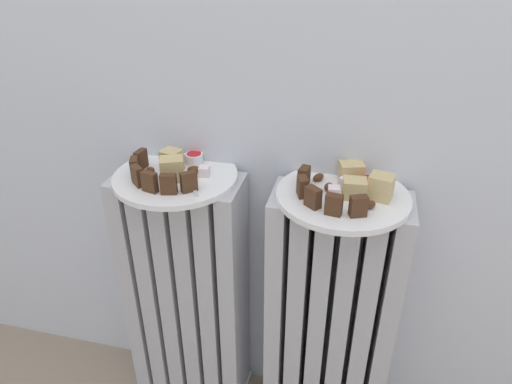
% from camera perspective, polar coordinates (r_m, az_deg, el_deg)
% --- Properties ---
extents(radiator_left, '(0.30, 0.13, 0.67)m').
position_cam_1_polar(radiator_left, '(1.19, -8.48, -12.98)').
color(radiator_left, '#B2B2B7').
rests_on(radiator_left, ground_plane).
extents(radiator_right, '(0.30, 0.13, 0.67)m').
position_cam_1_polar(radiator_right, '(1.13, 9.03, -15.78)').
color(radiator_right, '#B2B2B7').
rests_on(radiator_right, ground_plane).
extents(plate_left, '(0.26, 0.26, 0.01)m').
position_cam_1_polar(plate_left, '(0.99, -9.92, 1.87)').
color(plate_left, white).
rests_on(plate_left, radiator_left).
extents(plate_right, '(0.26, 0.26, 0.01)m').
position_cam_1_polar(plate_right, '(0.92, 10.69, -0.50)').
color(plate_right, white).
rests_on(plate_right, radiator_right).
extents(dark_cake_slice_left_0, '(0.02, 0.03, 0.04)m').
position_cam_1_polar(dark_cake_slice_left_0, '(1.02, -14.07, 3.93)').
color(dark_cake_slice_left_0, '#472B19').
rests_on(dark_cake_slice_left_0, plate_left).
extents(dark_cake_slice_left_1, '(0.02, 0.04, 0.04)m').
position_cam_1_polar(dark_cake_slice_left_1, '(0.99, -14.82, 2.94)').
color(dark_cake_slice_left_1, '#472B19').
rests_on(dark_cake_slice_left_1, plate_left).
extents(dark_cake_slice_left_2, '(0.03, 0.03, 0.04)m').
position_cam_1_polar(dark_cake_slice_left_2, '(0.95, -14.49, 1.95)').
color(dark_cake_slice_left_2, '#472B19').
rests_on(dark_cake_slice_left_2, plate_left).
extents(dark_cake_slice_left_3, '(0.03, 0.02, 0.04)m').
position_cam_1_polar(dark_cake_slice_left_3, '(0.92, -13.06, 1.22)').
color(dark_cake_slice_left_3, '#472B19').
rests_on(dark_cake_slice_left_3, plate_left).
extents(dark_cake_slice_left_4, '(0.03, 0.02, 0.04)m').
position_cam_1_polar(dark_cake_slice_left_4, '(0.91, -10.80, 0.95)').
color(dark_cake_slice_left_4, '#472B19').
rests_on(dark_cake_slice_left_4, plate_left).
extents(dark_cake_slice_left_5, '(0.03, 0.03, 0.04)m').
position_cam_1_polar(dark_cake_slice_left_5, '(0.91, -8.33, 1.26)').
color(dark_cake_slice_left_5, '#472B19').
rests_on(dark_cake_slice_left_5, plate_left).
extents(marble_cake_slice_left_0, '(0.05, 0.04, 0.05)m').
position_cam_1_polar(marble_cake_slice_left_0, '(1.00, -10.39, 3.87)').
color(marble_cake_slice_left_0, tan).
rests_on(marble_cake_slice_left_0, plate_left).
extents(marble_cake_slice_left_1, '(0.06, 0.05, 0.05)m').
position_cam_1_polar(marble_cake_slice_left_1, '(0.96, -10.36, 2.80)').
color(marble_cake_slice_left_1, tan).
rests_on(marble_cake_slice_left_1, plate_left).
extents(turkish_delight_left_0, '(0.03, 0.03, 0.02)m').
position_cam_1_polar(turkish_delight_left_0, '(1.03, -9.56, 4.07)').
color(turkish_delight_left_0, white).
rests_on(turkish_delight_left_0, plate_left).
extents(turkish_delight_left_1, '(0.02, 0.02, 0.02)m').
position_cam_1_polar(turkish_delight_left_1, '(0.97, -6.44, 2.56)').
color(turkish_delight_left_1, white).
rests_on(turkish_delight_left_1, plate_left).
extents(medjool_date_left_0, '(0.03, 0.02, 0.01)m').
position_cam_1_polar(medjool_date_left_0, '(0.99, -7.69, 2.78)').
color(medjool_date_left_0, '#4C2814').
rests_on(medjool_date_left_0, plate_left).
extents(medjool_date_left_1, '(0.02, 0.03, 0.01)m').
position_cam_1_polar(medjool_date_left_1, '(1.00, -13.02, 2.55)').
color(medjool_date_left_1, '#4C2814').
rests_on(medjool_date_left_1, plate_left).
extents(jam_bowl_left, '(0.04, 0.04, 0.02)m').
position_cam_1_polar(jam_bowl_left, '(1.03, -7.67, 4.26)').
color(jam_bowl_left, white).
rests_on(jam_bowl_left, plate_left).
extents(dark_cake_slice_right_0, '(0.02, 0.03, 0.04)m').
position_cam_1_polar(dark_cake_slice_right_0, '(0.93, 5.96, 1.93)').
color(dark_cake_slice_right_0, '#472B19').
rests_on(dark_cake_slice_right_0, plate_right).
extents(dark_cake_slice_right_1, '(0.03, 0.03, 0.04)m').
position_cam_1_polar(dark_cake_slice_right_1, '(0.89, 5.77, 0.65)').
color(dark_cake_slice_right_1, '#472B19').
rests_on(dark_cake_slice_right_1, plate_right).
extents(dark_cake_slice_right_2, '(0.03, 0.03, 0.04)m').
position_cam_1_polar(dark_cake_slice_right_2, '(0.86, 7.08, -0.66)').
color(dark_cake_slice_right_2, '#472B19').
rests_on(dark_cake_slice_right_2, plate_right).
extents(dark_cake_slice_right_3, '(0.03, 0.02, 0.04)m').
position_cam_1_polar(dark_cake_slice_right_3, '(0.84, 9.62, -1.57)').
color(dark_cake_slice_right_3, '#472B19').
rests_on(dark_cake_slice_right_3, plate_right).
extents(dark_cake_slice_right_4, '(0.04, 0.03, 0.04)m').
position_cam_1_polar(dark_cake_slice_right_4, '(0.84, 12.58, -1.73)').
color(dark_cake_slice_right_4, '#472B19').
rests_on(dark_cake_slice_right_4, plate_right).
extents(marble_cake_slice_right_0, '(0.05, 0.05, 0.05)m').
position_cam_1_polar(marble_cake_slice_right_0, '(0.91, 15.21, 0.60)').
color(marble_cake_slice_right_0, tan).
rests_on(marble_cake_slice_right_0, plate_right).
extents(marble_cake_slice_right_1, '(0.06, 0.05, 0.04)m').
position_cam_1_polar(marble_cake_slice_right_1, '(0.96, 11.74, 2.45)').
color(marble_cake_slice_right_1, tan).
rests_on(marble_cake_slice_right_1, plate_right).
extents(marble_cake_slice_right_2, '(0.05, 0.04, 0.04)m').
position_cam_1_polar(marble_cake_slice_right_2, '(0.90, 12.11, 0.43)').
color(marble_cake_slice_right_2, tan).
rests_on(marble_cake_slice_right_2, plate_right).
extents(turkish_delight_right_0, '(0.03, 0.03, 0.02)m').
position_cam_1_polar(turkish_delight_right_0, '(0.94, 11.08, 1.11)').
color(turkish_delight_right_0, white).
rests_on(turkish_delight_right_0, plate_right).
extents(turkish_delight_right_1, '(0.02, 0.02, 0.02)m').
position_cam_1_polar(turkish_delight_right_1, '(0.90, 9.62, -0.05)').
color(turkish_delight_right_1, white).
rests_on(turkish_delight_right_1, plate_right).
extents(medjool_date_right_0, '(0.03, 0.03, 0.02)m').
position_cam_1_polar(medjool_date_right_0, '(0.88, 13.96, -1.53)').
color(medjool_date_right_0, '#4C2814').
rests_on(medjool_date_right_0, plate_right).
extents(medjool_date_right_1, '(0.03, 0.03, 0.01)m').
position_cam_1_polar(medjool_date_right_1, '(0.96, 7.74, 1.83)').
color(medjool_date_right_1, '#4C2814').
rests_on(medjool_date_right_1, plate_right).
extents(medjool_date_right_2, '(0.02, 0.03, 0.02)m').
position_cam_1_polar(medjool_date_right_2, '(0.92, 8.99, 0.63)').
color(medjool_date_right_2, '#4C2814').
rests_on(medjool_date_right_2, plate_right).
extents(jam_bowl_right, '(0.04, 0.04, 0.02)m').
position_cam_1_polar(jam_bowl_right, '(0.95, 13.68, 1.15)').
color(jam_bowl_right, white).
rests_on(jam_bowl_right, plate_right).
extents(fork, '(0.06, 0.09, 0.00)m').
position_cam_1_polar(fork, '(0.95, -7.87, 1.18)').
color(fork, silver).
rests_on(fork, plate_left).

